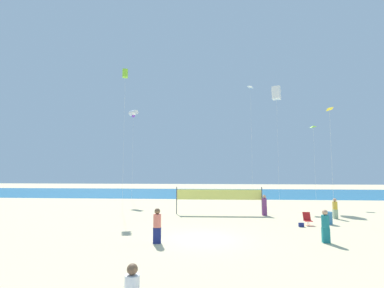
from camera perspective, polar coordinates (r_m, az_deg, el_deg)
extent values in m
plane|color=beige|center=(16.74, 2.33, -18.86)|extent=(120.00, 120.00, 0.00)
cube|color=#1E6B99|center=(47.67, 3.36, -9.97)|extent=(120.00, 20.00, 0.01)
cylinder|color=white|center=(7.86, -12.17, -26.79)|extent=(0.37, 0.37, 0.61)
sphere|color=brown|center=(7.70, -12.10, -23.75)|extent=(0.27, 0.27, 0.27)
cube|color=#19727A|center=(17.40, 25.70, -16.47)|extent=(0.38, 0.23, 0.80)
cylinder|color=#19727A|center=(17.27, 25.60, -14.09)|extent=(0.40, 0.40, 0.66)
sphere|color=tan|center=(17.20, 25.54, -12.52)|extent=(0.30, 0.30, 0.30)
cube|color=navy|center=(15.84, -7.16, -18.04)|extent=(0.40, 0.24, 0.84)
cylinder|color=#EA7260|center=(15.69, -7.13, -15.30)|extent=(0.42, 0.42, 0.70)
sphere|color=brown|center=(15.61, -7.11, -13.48)|extent=(0.31, 0.31, 0.31)
cube|color=#7A3872|center=(25.44, 14.62, -13.07)|extent=(0.38, 0.23, 0.80)
cylinder|color=#7A3872|center=(25.35, 14.58, -11.44)|extent=(0.40, 0.40, 0.66)
sphere|color=tan|center=(25.30, 14.56, -10.36)|extent=(0.30, 0.30, 0.30)
cube|color=#99B28C|center=(25.81, 27.27, -12.62)|extent=(0.35, 0.21, 0.74)
cylinder|color=gold|center=(25.72, 27.20, -11.13)|extent=(0.37, 0.37, 0.61)
sphere|color=tan|center=(25.68, 27.16, -10.15)|extent=(0.27, 0.27, 0.27)
cube|color=red|center=(22.00, 22.68, -14.32)|extent=(0.52, 0.48, 0.03)
cube|color=red|center=(22.23, 22.40, -13.50)|extent=(0.52, 0.23, 0.57)
cylinder|color=silver|center=(21.89, 22.82, -14.79)|extent=(0.03, 0.03, 0.32)
cylinder|color=silver|center=(22.16, 22.57, -14.67)|extent=(0.03, 0.03, 0.32)
cylinder|color=teal|center=(23.12, 26.11, -13.43)|extent=(0.55, 0.55, 0.88)
cylinder|color=#4C4C51|center=(25.40, -3.17, -11.43)|extent=(0.08, 0.08, 2.40)
cylinder|color=#4C4C51|center=(25.72, 14.12, -11.21)|extent=(0.08, 0.08, 2.40)
cube|color=#EAE566|center=(25.23, 5.52, -10.25)|extent=(7.54, 0.14, 0.90)
cube|color=navy|center=(21.37, 21.45, -15.14)|extent=(0.34, 0.17, 0.27)
cylinder|color=silver|center=(35.27, 17.16, -0.57)|extent=(0.01, 0.01, 13.34)
cube|color=white|center=(36.40, 16.87, 9.95)|extent=(1.27, 1.27, 1.55)
cylinder|color=silver|center=(37.06, -12.06, -2.41)|extent=(0.01, 0.01, 11.40)
cylinder|color=white|center=(37.77, -11.89, 6.26)|extent=(1.40, 1.33, 0.66)
sphere|color=purple|center=(37.68, -11.91, 5.62)|extent=(0.40, 0.40, 0.40)
cylinder|color=silver|center=(24.72, 26.70, -3.64)|extent=(0.01, 0.01, 8.78)
pyramid|color=yellow|center=(25.21, 26.23, 6.52)|extent=(0.74, 0.75, 0.31)
cylinder|color=silver|center=(35.78, 12.10, 0.14)|extent=(0.01, 0.01, 14.45)
pyramid|color=white|center=(37.17, 11.92, 11.43)|extent=(0.80, 0.78, 0.36)
cylinder|color=silver|center=(29.48, -13.80, 0.87)|extent=(0.01, 0.01, 14.01)
cube|color=#8CD833|center=(31.00, -13.51, 13.86)|extent=(0.67, 0.67, 0.87)
cylinder|color=silver|center=(36.11, 23.80, -3.91)|extent=(0.01, 0.01, 9.01)
pyramid|color=#8CD833|center=(36.45, 23.52, 3.32)|extent=(0.97, 0.96, 0.37)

